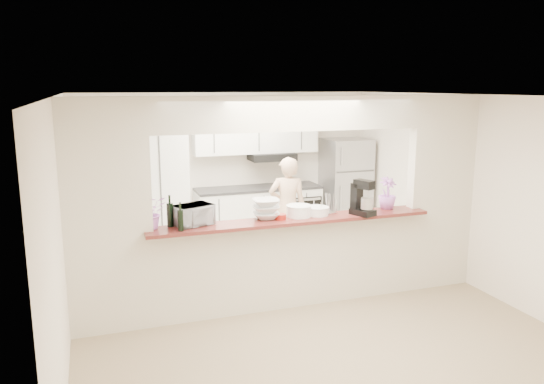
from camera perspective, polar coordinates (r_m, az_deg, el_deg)
name	(u,v)px	position (r m, az deg, el deg)	size (l,w,h in m)	color
floor	(291,305)	(6.56, 2.06, -12.06)	(6.00, 6.00, 0.00)	tan
tile_overlay	(253,265)	(7.92, -2.03, -7.81)	(5.00, 2.90, 0.01)	silver
partition	(292,185)	(6.12, 2.16, 0.78)	(5.00, 0.15, 2.50)	beige
bar_counter	(292,260)	(6.35, 2.11, -7.30)	(3.40, 0.38, 1.09)	beige
kitchen_cabinets	(221,187)	(8.72, -5.52, 0.53)	(3.15, 0.62, 2.25)	white
refrigerator	(345,187)	(9.45, 7.90, 0.54)	(0.75, 0.70, 1.70)	#A3A3A8
flower_left	(151,212)	(5.84, -12.84, -2.16)	(0.32, 0.28, 0.36)	#E076CF
wine_bottle_a	(170,214)	(5.89, -10.91, -2.37)	(0.07, 0.07, 0.35)	black
wine_bottle_b	(180,220)	(5.70, -9.82, -2.97)	(0.06, 0.06, 0.31)	black
toaster_oven	(193,215)	(5.92, -8.48, -2.46)	(0.41, 0.28, 0.23)	#B4B5BA
serving_bowls	(266,209)	(6.13, -0.65, -1.87)	(0.31, 0.31, 0.23)	silver
plate_stack_a	(299,211)	(6.25, 2.89, -2.04)	(0.30, 0.30, 0.13)	white
plate_stack_b	(317,211)	(6.35, 4.88, -2.03)	(0.28, 0.28, 0.10)	white
red_bowl	(281,217)	(6.12, 0.93, -2.68)	(0.13, 0.13, 0.06)	maroon
tan_bowl	(311,212)	(6.38, 4.27, -2.11)	(0.14, 0.14, 0.07)	tan
utensil_caddy	(325,205)	(6.40, 5.74, -1.44)	(0.30, 0.22, 0.25)	silver
stand_mixer	(362,199)	(6.39, 9.67, -0.77)	(0.27, 0.33, 0.42)	black
flower_right	(387,193)	(6.77, 12.29, -0.11)	(0.22, 0.22, 0.40)	#A663B9
person	(287,209)	(8.03, 1.67, -1.79)	(0.57, 0.37, 1.56)	#D8AD8C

